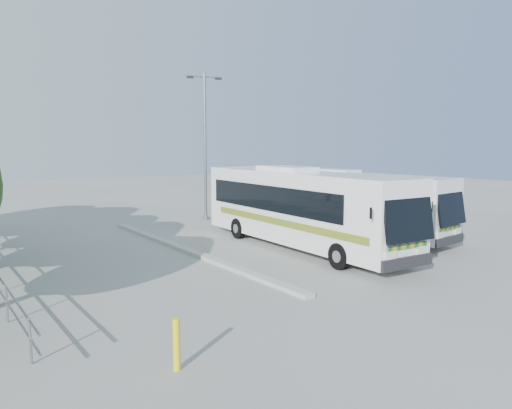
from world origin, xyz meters
TOP-DOWN VIEW (x-y plane):
  - ground at (0.00, 0.00)m, footprint 100.00×100.00m
  - kerb_divider at (-2.30, 2.00)m, footprint 0.40×16.00m
  - coach_main at (2.20, -0.11)m, footprint 2.98×12.29m
  - coach_adjacent at (6.21, 1.05)m, footprint 3.59×11.44m
  - lamppost at (2.92, 9.68)m, footprint 2.13×0.61m
  - bollard at (-7.62, -8.00)m, footprint 0.19×0.19m

SIDE VIEW (x-z plane):
  - ground at x=0.00m, z-range 0.00..0.00m
  - kerb_divider at x=-2.30m, z-range 0.00..0.15m
  - bollard at x=-7.62m, z-range 0.00..1.09m
  - coach_adjacent at x=6.21m, z-range 0.15..3.27m
  - coach_main at x=2.20m, z-range 0.16..3.55m
  - lamppost at x=2.92m, z-range 0.46..9.22m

